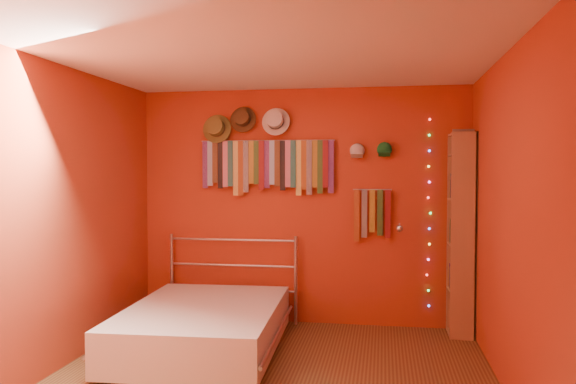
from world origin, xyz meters
The scene contains 16 objects.
ground centered at (0.00, 0.00, 0.00)m, with size 3.50×3.50×0.00m, color #51301C.
back_wall centered at (0.00, 1.75, 1.25)m, with size 3.50×0.02×2.50m, color #A3421A.
right_wall centered at (1.75, 0.00, 1.25)m, with size 0.02×3.50×2.50m, color #A3421A.
left_wall centered at (-1.75, 0.00, 1.25)m, with size 0.02×3.50×2.50m, color #A3421A.
ceiling centered at (0.00, 0.00, 2.50)m, with size 3.50×3.50×0.02m, color white.
tie_rack centered at (-0.36, 1.69, 1.70)m, with size 1.45×0.03×0.59m.
small_tie_rack centered at (0.74, 1.69, 1.20)m, with size 0.40×0.03×0.55m.
fedora_olive centered at (-0.91, 1.65, 2.09)m, with size 0.31×0.17×0.31m.
fedora_brown centered at (-0.62, 1.65, 2.19)m, with size 0.28×0.15×0.28m.
fedora_white centered at (-0.27, 1.65, 2.16)m, with size 0.30×0.16×0.30m.
cap_white centered at (0.59, 1.70, 1.83)m, with size 0.17×0.21×0.17m.
cap_green centered at (0.87, 1.70, 1.85)m, with size 0.17×0.21×0.17m.
fairy_lights centered at (1.32, 1.71, 1.19)m, with size 0.05×0.02×1.93m.
reading_lamp centered at (1.02, 1.51, 1.06)m, with size 0.07×0.31×0.09m.
bookshelf centered at (1.66, 1.53, 1.02)m, with size 0.25×0.34×2.00m.
bed centered at (-0.74, 0.67, 0.22)m, with size 1.50×1.97×0.94m.
Camera 1 is at (0.86, -4.17, 1.62)m, focal length 35.00 mm.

